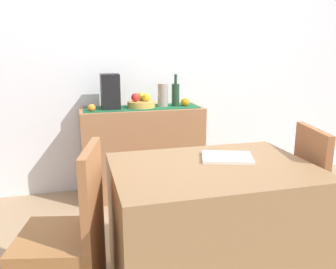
{
  "coord_description": "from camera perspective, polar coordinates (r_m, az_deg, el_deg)",
  "views": [
    {
      "loc": [
        -0.75,
        -2.14,
        1.34
      ],
      "look_at": [
        -0.09,
        0.36,
        0.71
      ],
      "focal_mm": 36.66,
      "sensor_mm": 36.0,
      "label": 1
    }
  ],
  "objects": [
    {
      "name": "open_book",
      "position": [
        1.99,
        9.78,
        -3.77
      ],
      "size": [
        0.33,
        0.29,
        0.02
      ],
      "primitive_type": "cube",
      "rotation": [
        0.0,
        0.0,
        -0.33
      ],
      "color": "white",
      "rests_on": "dining_table"
    },
    {
      "name": "apple_upper",
      "position": [
        3.18,
        -4.41,
        6.36
      ],
      "size": [
        0.08,
        0.08,
        0.08
      ],
      "primitive_type": "sphere",
      "color": "#98AE36",
      "rests_on": "fruit_bowl"
    },
    {
      "name": "coffee_maker",
      "position": [
        3.09,
        -9.59,
        7.04
      ],
      "size": [
        0.16,
        0.18,
        0.31
      ],
      "primitive_type": "cube",
      "color": "black",
      "rests_on": "sideboard_console"
    },
    {
      "name": "chair_near_window",
      "position": [
        1.95,
        -16.93,
        -20.33
      ],
      "size": [
        0.48,
        0.48,
        0.9
      ],
      "color": "#966135",
      "rests_on": "ground"
    },
    {
      "name": "apple_rear",
      "position": [
        3.11,
        -5.44,
        6.17
      ],
      "size": [
        0.08,
        0.08,
        0.08
      ],
      "primitive_type": "sphere",
      "color": "red",
      "rests_on": "fruit_bowl"
    },
    {
      "name": "ground_plane",
      "position": [
        2.64,
        4.05,
        -17.08
      ],
      "size": [
        6.4,
        6.4,
        0.02
      ],
      "primitive_type": "cube",
      "color": "#9B7D5E",
      "rests_on": "ground"
    },
    {
      "name": "apple_front",
      "position": [
        3.12,
        -3.58,
        6.2
      ],
      "size": [
        0.07,
        0.07,
        0.07
      ],
      "primitive_type": "sphere",
      "color": "gold",
      "rests_on": "fruit_bowl"
    },
    {
      "name": "dining_table",
      "position": [
        2.01,
        7.18,
        -15.17
      ],
      "size": [
        1.08,
        0.77,
        0.74
      ],
      "primitive_type": "cube",
      "color": "olive",
      "rests_on": "ground"
    },
    {
      "name": "chair_by_corner",
      "position": [
        2.45,
        25.28,
        -13.64
      ],
      "size": [
        0.47,
        0.47,
        0.9
      ],
      "color": "#916036",
      "rests_on": "ground"
    },
    {
      "name": "ceramic_vase",
      "position": [
        3.18,
        -0.87,
        6.54
      ],
      "size": [
        0.09,
        0.09,
        0.22
      ],
      "primitive_type": "cylinder",
      "color": "gray",
      "rests_on": "sideboard_console"
    },
    {
      "name": "wine_bottle",
      "position": [
        3.21,
        1.27,
        6.69
      ],
      "size": [
        0.07,
        0.07,
        0.3
      ],
      "color": "#203C25",
      "rests_on": "sideboard_console"
    },
    {
      "name": "fruit_bowl",
      "position": [
        3.14,
        -4.48,
        5.05
      ],
      "size": [
        0.25,
        0.25,
        0.06
      ],
      "primitive_type": "cylinder",
      "color": "gold",
      "rests_on": "table_runner"
    },
    {
      "name": "orange_loose_near_bowl",
      "position": [
        3.0,
        -12.57,
        4.35
      ],
      "size": [
        0.07,
        0.07,
        0.07
      ],
      "primitive_type": "sphere",
      "color": "orange",
      "rests_on": "sideboard_console"
    },
    {
      "name": "sideboard_console",
      "position": [
        3.24,
        -4.26,
        -2.84
      ],
      "size": [
        1.11,
        0.42,
        0.83
      ],
      "primitive_type": "cube",
      "color": "#986642",
      "rests_on": "ground"
    },
    {
      "name": "table_runner",
      "position": [
        3.15,
        -4.4,
        4.5
      ],
      "size": [
        1.04,
        0.32,
        0.01
      ],
      "primitive_type": "cube",
      "color": "#175632",
      "rests_on": "sideboard_console"
    },
    {
      "name": "room_wall_rear",
      "position": [
        3.4,
        -2.15,
        13.89
      ],
      "size": [
        6.4,
        0.06,
        2.7
      ],
      "primitive_type": "cube",
      "color": "silver",
      "rests_on": "ground"
    },
    {
      "name": "orange_loose_end",
      "position": [
        3.22,
        2.85,
        5.37
      ],
      "size": [
        0.08,
        0.08,
        0.08
      ],
      "primitive_type": "sphere",
      "color": "orange",
      "rests_on": "sideboard_console"
    }
  ]
}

